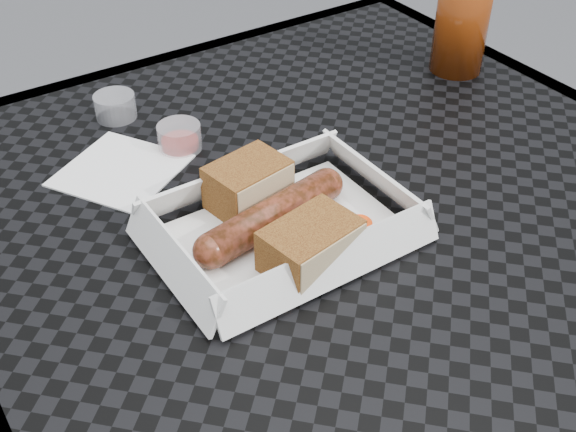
{
  "coord_description": "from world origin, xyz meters",
  "views": [
    {
      "loc": [
        -0.38,
        -0.49,
        1.2
      ],
      "look_at": [
        -0.08,
        -0.04,
        0.78
      ],
      "focal_mm": 45.0,
      "sensor_mm": 36.0,
      "label": 1
    }
  ],
  "objects_px": {
    "food_tray": "(282,233)",
    "drink_glass": "(463,18)",
    "bratwurst": "(272,216)",
    "patio_table": "(328,244)"
  },
  "relations": [
    {
      "from": "food_tray",
      "to": "bratwurst",
      "type": "bearing_deg",
      "value": 129.59
    },
    {
      "from": "bratwurst",
      "to": "food_tray",
      "type": "bearing_deg",
      "value": -50.41
    },
    {
      "from": "drink_glass",
      "to": "food_tray",
      "type": "bearing_deg",
      "value": -156.93
    },
    {
      "from": "food_tray",
      "to": "bratwurst",
      "type": "height_order",
      "value": "bratwurst"
    },
    {
      "from": "food_tray",
      "to": "drink_glass",
      "type": "relative_size",
      "value": 1.49
    },
    {
      "from": "patio_table",
      "to": "food_tray",
      "type": "distance_m",
      "value": 0.12
    },
    {
      "from": "patio_table",
      "to": "bratwurst",
      "type": "distance_m",
      "value": 0.13
    },
    {
      "from": "food_tray",
      "to": "drink_glass",
      "type": "distance_m",
      "value": 0.43
    },
    {
      "from": "drink_glass",
      "to": "bratwurst",
      "type": "bearing_deg",
      "value": -158.28
    },
    {
      "from": "patio_table",
      "to": "drink_glass",
      "type": "relative_size",
      "value": 5.43
    }
  ]
}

